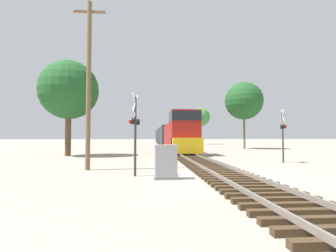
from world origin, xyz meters
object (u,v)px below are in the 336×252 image
at_px(crossing_signal_near, 135,126).
at_px(relay_cabinet, 166,162).
at_px(crossing_signal_far, 283,130).
at_px(tree_far_right, 69,90).
at_px(tree_mid_background, 244,101).
at_px(tree_deep_background, 201,117).
at_px(utility_pole, 89,82).
at_px(freight_train, 166,136).

xyz_separation_m(crossing_signal_near, relay_cabinet, (1.44, -0.93, -1.62)).
relative_size(crossing_signal_far, tree_far_right, 0.41).
distance_m(tree_far_right, tree_mid_background, 26.71).
relative_size(crossing_signal_near, tree_mid_background, 0.37).
bearing_deg(relay_cabinet, tree_deep_background, 77.05).
relative_size(crossing_signal_near, utility_pole, 0.41).
xyz_separation_m(crossing_signal_far, tree_deep_background, (3.44, 47.33, 4.54)).
distance_m(crossing_signal_near, crossing_signal_far, 11.87).
distance_m(freight_train, tree_mid_background, 18.92).
bearing_deg(relay_cabinet, crossing_signal_far, 36.49).
xyz_separation_m(relay_cabinet, tree_deep_background, (12.41, 53.97, 6.14)).
xyz_separation_m(crossing_signal_far, utility_pole, (-13.17, -3.18, 2.65)).
relative_size(tree_far_right, tree_mid_background, 0.90).
height_order(utility_pole, tree_mid_background, tree_mid_background).
height_order(crossing_signal_far, tree_mid_background, tree_mid_background).
bearing_deg(relay_cabinet, utility_pole, 140.60).
bearing_deg(tree_deep_background, relay_cabinet, -102.95).
xyz_separation_m(freight_train, tree_far_right, (-11.52, -27.77, 4.48)).
relative_size(freight_train, tree_mid_background, 5.90).
relative_size(crossing_signal_far, tree_mid_background, 0.37).
xyz_separation_m(crossing_signal_near, tree_deep_background, (13.85, 53.04, 4.52)).
xyz_separation_m(utility_pole, tree_mid_background, (18.43, 24.96, 2.54)).
height_order(crossing_signal_near, tree_mid_background, tree_mid_background).
bearing_deg(relay_cabinet, tree_mid_background, 63.40).
bearing_deg(tree_far_right, crossing_signal_near, -62.29).
height_order(tree_far_right, tree_deep_background, tree_far_right).
bearing_deg(freight_train, crossing_signal_near, -95.88).
xyz_separation_m(freight_train, relay_cabinet, (-2.84, -42.47, -1.26)).
bearing_deg(crossing_signal_far, tree_mid_background, 5.42).
bearing_deg(tree_mid_background, relay_cabinet, -116.60).
bearing_deg(utility_pole, relay_cabinet, -39.40).
bearing_deg(freight_train, utility_pole, -100.24).
bearing_deg(crossing_signal_far, tree_far_right, 84.41).
distance_m(relay_cabinet, utility_pole, 6.91).
bearing_deg(utility_pole, crossing_signal_near, -42.42).
relative_size(relay_cabinet, tree_deep_background, 0.16).
bearing_deg(crossing_signal_far, utility_pole, 122.57).
bearing_deg(crossing_signal_far, relay_cabinet, 145.48).
height_order(utility_pole, tree_far_right, utility_pole).
relative_size(tree_mid_background, tree_deep_background, 1.13).
bearing_deg(tree_mid_background, tree_deep_background, 94.07).
bearing_deg(freight_train, crossing_signal_far, -80.30).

